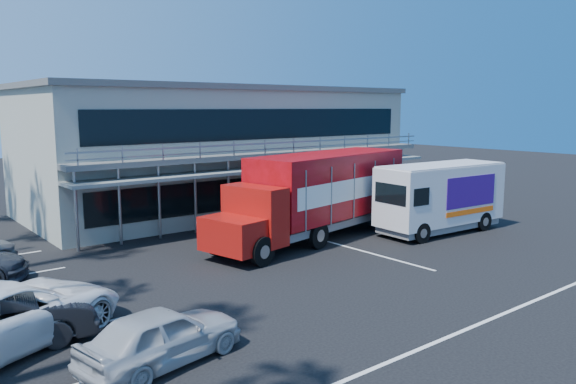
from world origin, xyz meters
TOP-DOWN VIEW (x-y plane):
  - ground at (0.00, 0.00)m, footprint 120.00×120.00m
  - building at (3.00, 14.94)m, footprint 22.40×12.00m
  - red_truck at (2.21, 4.84)m, footprint 11.99×4.91m
  - white_van at (7.62, 2.00)m, footprint 7.02×2.79m
  - parked_car_a at (-9.50, -2.64)m, footprint 4.36×2.39m
  - parked_car_c at (-12.06, 0.80)m, footprint 6.68×5.07m

SIDE VIEW (x-z plane):
  - ground at x=0.00m, z-range 0.00..0.00m
  - parked_car_a at x=-9.50m, z-range 0.00..1.41m
  - parked_car_c at x=-12.06m, z-range 0.00..1.69m
  - white_van at x=7.62m, z-range 0.10..3.47m
  - red_truck at x=2.21m, z-range 0.20..4.14m
  - building at x=3.00m, z-range 0.01..7.31m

